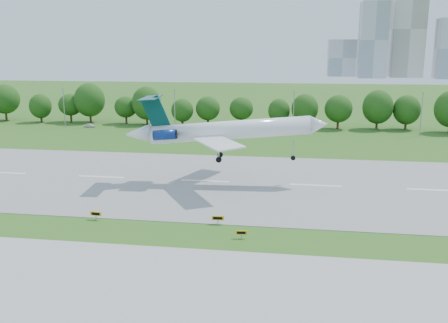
% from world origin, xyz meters
% --- Properties ---
extents(ground, '(600.00, 600.00, 0.00)m').
position_xyz_m(ground, '(0.00, 0.00, 0.00)').
color(ground, '#2A5817').
rests_on(ground, ground).
extents(runway, '(400.00, 45.00, 0.08)m').
position_xyz_m(runway, '(0.00, 25.00, 0.04)').
color(runway, gray).
rests_on(runway, ground).
extents(taxiway, '(400.00, 23.00, 0.08)m').
position_xyz_m(taxiway, '(0.00, -18.00, 0.04)').
color(taxiway, '#ADADA8').
rests_on(taxiway, ground).
extents(tree_line, '(288.40, 8.40, 10.40)m').
position_xyz_m(tree_line, '(0.00, 92.00, 6.19)').
color(tree_line, '#382314').
rests_on(tree_line, ground).
extents(light_poles, '(175.90, 0.25, 12.19)m').
position_xyz_m(light_poles, '(-2.50, 82.00, 6.34)').
color(light_poles, gray).
rests_on(light_poles, ground).
extents(skyline, '(127.00, 52.00, 80.00)m').
position_xyz_m(skyline, '(100.16, 390.61, 30.46)').
color(skyline, '#B2B2B7').
rests_on(skyline, ground).
extents(airliner, '(36.22, 26.18, 11.64)m').
position_xyz_m(airliner, '(2.85, 24.82, 9.64)').
color(airliner, white).
rests_on(airliner, ground).
extents(taxi_sign_left, '(1.68, 0.37, 1.17)m').
position_xyz_m(taxi_sign_left, '(-11.34, 1.97, 0.87)').
color(taxi_sign_left, gray).
rests_on(taxi_sign_left, ground).
extents(taxi_sign_centre, '(1.71, 0.35, 1.20)m').
position_xyz_m(taxi_sign_centre, '(6.12, 2.70, 0.88)').
color(taxi_sign_centre, gray).
rests_on(taxi_sign_centre, ground).
extents(taxi_sign_right, '(1.50, 0.31, 1.05)m').
position_xyz_m(taxi_sign_right, '(9.96, -2.07, 0.77)').
color(taxi_sign_right, gray).
rests_on(taxi_sign_right, ground).
extents(service_vehicle_a, '(4.06, 2.75, 1.27)m').
position_xyz_m(service_vehicle_a, '(-24.59, 84.83, 0.63)').
color(service_vehicle_a, white).
rests_on(service_vehicle_a, ground).
extents(service_vehicle_b, '(3.72, 2.04, 1.20)m').
position_xyz_m(service_vehicle_b, '(-47.61, 83.29, 0.60)').
color(service_vehicle_b, silver).
rests_on(service_vehicle_b, ground).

